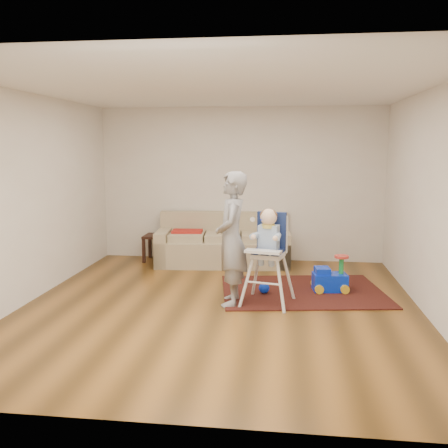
# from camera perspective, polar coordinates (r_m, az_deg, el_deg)

# --- Properties ---
(ground) EXTENTS (5.50, 5.50, 0.00)m
(ground) POSITION_cam_1_polar(r_m,az_deg,el_deg) (6.42, -0.45, -9.40)
(ground) COLOR #482E10
(ground) RESTS_ON ground
(room_envelope) EXTENTS (5.04, 5.52, 2.72)m
(room_envelope) POSITION_cam_1_polar(r_m,az_deg,el_deg) (6.63, 0.14, 7.67)
(room_envelope) COLOR beige
(room_envelope) RESTS_ON ground
(sofa) EXTENTS (2.32, 1.10, 0.87)m
(sofa) POSITION_cam_1_polar(r_m,az_deg,el_deg) (8.56, -0.12, -1.77)
(sofa) COLOR tan
(sofa) RESTS_ON ground
(side_table) EXTENTS (0.46, 0.46, 0.46)m
(side_table) POSITION_cam_1_polar(r_m,az_deg,el_deg) (8.96, -7.57, -2.70)
(side_table) COLOR black
(side_table) RESTS_ON ground
(area_rug) EXTENTS (2.44, 1.97, 0.02)m
(area_rug) POSITION_cam_1_polar(r_m,az_deg,el_deg) (7.13, 8.96, -7.58)
(area_rug) COLOR black
(area_rug) RESTS_ON ground
(ride_on_toy) EXTENTS (0.50, 0.39, 0.51)m
(ride_on_toy) POSITION_cam_1_polar(r_m,az_deg,el_deg) (7.13, 12.02, -5.48)
(ride_on_toy) COLOR #092EDB
(ride_on_toy) RESTS_ON area_rug
(toy_ball) EXTENTS (0.15, 0.15, 0.15)m
(toy_ball) POSITION_cam_1_polar(r_m,az_deg,el_deg) (6.91, 4.61, -7.31)
(toy_ball) COLOR #092EDB
(toy_ball) RESTS_ON area_rug
(high_chair) EXTENTS (0.69, 0.69, 1.25)m
(high_chair) POSITION_cam_1_polar(r_m,az_deg,el_deg) (6.39, 5.05, -3.93)
(high_chair) COLOR silver
(high_chair) RESTS_ON ground
(adult) EXTENTS (0.45, 0.65, 1.71)m
(adult) POSITION_cam_1_polar(r_m,az_deg,el_deg) (6.32, 0.87, -1.71)
(adult) COLOR gray
(adult) RESTS_ON ground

